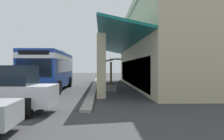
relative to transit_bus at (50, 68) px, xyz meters
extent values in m
plane|color=#38383A|center=(-5.06, 8.88, -1.85)|extent=(120.00, 120.00, 0.00)
cube|color=#9E998E|center=(-3.92, 3.64, -1.79)|extent=(30.60, 0.50, 0.12)
cube|color=#C6B793|center=(-3.92, 13.34, 1.74)|extent=(25.50, 12.23, 7.19)
cube|color=beige|center=(-3.92, 13.34, 5.64)|extent=(25.80, 12.53, 0.60)
cube|color=#C6B793|center=(-14.12, 4.30, 0.12)|extent=(0.55, 0.55, 3.95)
cube|color=#C6B793|center=(-9.02, 4.30, 0.12)|extent=(0.55, 0.55, 3.95)
cube|color=#C6B793|center=(-3.92, 4.30, 0.12)|extent=(0.55, 0.55, 3.95)
cube|color=#C6B793|center=(1.18, 4.30, 0.12)|extent=(0.55, 0.55, 3.95)
cube|color=#C6B793|center=(6.28, 4.30, 0.12)|extent=(0.55, 0.55, 3.95)
cube|color=#146B66|center=(-3.92, 5.62, 2.45)|extent=(25.50, 3.16, 0.82)
cube|color=#19232D|center=(-3.92, 7.26, -0.45)|extent=(21.42, 0.08, 2.40)
cube|color=#193D9E|center=(0.05, 0.00, -0.13)|extent=(11.02, 2.63, 2.75)
cube|color=white|center=(0.05, 0.00, 0.80)|extent=(11.04, 2.65, 0.36)
cube|color=#19232D|center=(-0.25, 0.00, 0.10)|extent=(9.26, 2.65, 0.90)
cube|color=#19232D|center=(5.52, 0.04, 0.00)|extent=(0.08, 2.24, 1.20)
cube|color=black|center=(5.53, 0.04, 0.97)|extent=(0.07, 1.94, 0.28)
cube|color=black|center=(5.65, 0.04, -1.40)|extent=(0.22, 2.45, 0.24)
cube|color=silver|center=(5.57, 0.93, -1.10)|extent=(0.06, 0.24, 0.16)
cube|color=silver|center=(5.58, -0.85, -1.10)|extent=(0.06, 0.24, 0.16)
cube|color=silver|center=(-1.45, -0.01, 1.37)|extent=(2.41, 1.80, 0.24)
cylinder|color=black|center=(3.67, 1.30, -1.35)|extent=(1.00, 0.30, 1.00)
cylinder|color=black|center=(3.69, -1.25, -1.35)|extent=(1.00, 0.30, 1.00)
cylinder|color=black|center=(-3.04, 1.25, -1.35)|extent=(1.00, 0.30, 1.00)
cylinder|color=black|center=(-3.02, -1.30, -1.35)|extent=(1.00, 0.30, 1.00)
cylinder|color=black|center=(10.46, 1.67, -1.47)|extent=(0.76, 0.26, 0.76)
cylinder|color=black|center=(12.41, 1.58, -1.47)|extent=(0.76, 0.26, 0.76)
cylinder|color=black|center=(13.90, 1.20, -1.53)|extent=(0.64, 0.22, 0.64)
cube|color=gray|center=(1.52, 5.06, -1.58)|extent=(0.85, 0.85, 0.54)
cylinder|color=#332319|center=(1.52, 5.06, -1.30)|extent=(0.72, 0.72, 0.02)
cylinder|color=brown|center=(1.52, 5.06, -0.43)|extent=(0.16, 0.16, 1.77)
ellipsoid|color=#286B33|center=(1.94, 5.15, 0.60)|extent=(0.89, 0.39, 0.17)
ellipsoid|color=#286B33|center=(1.37, 5.58, 0.69)|extent=(0.51, 1.11, 0.16)
ellipsoid|color=#286B33|center=(1.14, 5.02, 0.68)|extent=(0.78, 0.28, 0.18)
ellipsoid|color=#286B33|center=(1.47, 4.52, 0.56)|extent=(0.32, 1.09, 0.18)
camera|label=1|loc=(22.14, 4.31, 0.04)|focal=41.79mm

